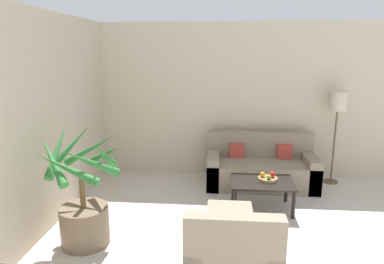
{
  "coord_description": "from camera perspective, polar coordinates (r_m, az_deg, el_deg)",
  "views": [
    {
      "loc": [
        -1.17,
        0.59,
        2.19
      ],
      "look_at": [
        -1.6,
        5.66,
        1.0
      ],
      "focal_mm": 32.0,
      "sensor_mm": 36.0,
      "label": 1
    }
  ],
  "objects": [
    {
      "name": "apple_green",
      "position": [
        4.93,
        12.7,
        -7.34
      ],
      "size": [
        0.07,
        0.07,
        0.07
      ],
      "color": "olive",
      "rests_on": "fruit_bowl"
    },
    {
      "name": "ottoman",
      "position": [
        4.24,
        6.26,
        -15.03
      ],
      "size": [
        0.53,
        0.49,
        0.39
      ],
      "color": "gray",
      "rests_on": "ground_plane"
    },
    {
      "name": "wall_back",
      "position": [
        6.22,
        15.72,
        4.91
      ],
      "size": [
        8.2,
        0.06,
        2.7
      ],
      "color": "beige",
      "rests_on": "ground_plane"
    },
    {
      "name": "armchair",
      "position": [
        3.51,
        6.65,
        -20.13
      ],
      "size": [
        0.86,
        0.84,
        0.86
      ],
      "color": "gray",
      "rests_on": "ground_plane"
    },
    {
      "name": "coffee_table",
      "position": [
        4.99,
        11.62,
        -8.63
      ],
      "size": [
        0.87,
        0.63,
        0.42
      ],
      "color": "black",
      "rests_on": "ground_plane"
    },
    {
      "name": "floor_lamp",
      "position": [
        6.12,
        23.11,
        3.7
      ],
      "size": [
        0.27,
        0.27,
        1.57
      ],
      "color": "brown",
      "rests_on": "ground_plane"
    },
    {
      "name": "potted_palm",
      "position": [
        4.2,
        -17.61,
        -11.68
      ],
      "size": [
        0.96,
        0.97,
        1.4
      ],
      "color": "brown",
      "rests_on": "ground_plane"
    },
    {
      "name": "orange_fruit",
      "position": [
        5.0,
        11.69,
        -6.93
      ],
      "size": [
        0.07,
        0.07,
        0.07
      ],
      "color": "orange",
      "rests_on": "fruit_bowl"
    },
    {
      "name": "sofa_loveseat",
      "position": [
        5.88,
        11.38,
        -5.99
      ],
      "size": [
        1.78,
        0.79,
        0.86
      ],
      "color": "gray",
      "rests_on": "ground_plane"
    },
    {
      "name": "fruit_bowl",
      "position": [
        5.01,
        12.49,
        -7.63
      ],
      "size": [
        0.27,
        0.27,
        0.04
      ],
      "color": "#997A4C",
      "rests_on": "coffee_table"
    },
    {
      "name": "apple_red",
      "position": [
        5.02,
        13.23,
        -6.88
      ],
      "size": [
        0.08,
        0.08,
        0.08
      ],
      "color": "red",
      "rests_on": "fruit_bowl"
    }
  ]
}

